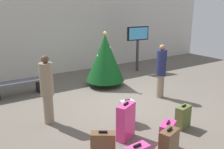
% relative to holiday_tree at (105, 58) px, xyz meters
% --- Properties ---
extents(ground_plane, '(16.00, 16.00, 0.00)m').
position_rel_holiday_tree_xyz_m(ground_plane, '(-0.34, -1.71, -1.03)').
color(ground_plane, '#665E54').
extents(back_wall, '(16.00, 0.20, 3.23)m').
position_rel_holiday_tree_xyz_m(back_wall, '(-0.34, 2.64, 0.59)').
color(back_wall, beige).
rests_on(back_wall, ground_plane).
extents(holiday_tree, '(1.36, 1.36, 1.97)m').
position_rel_holiday_tree_xyz_m(holiday_tree, '(0.00, 0.00, 0.00)').
color(holiday_tree, '#4C3319').
rests_on(holiday_tree, ground_plane).
extents(flight_info_kiosk, '(1.05, 0.19, 1.95)m').
position_rel_holiday_tree_xyz_m(flight_info_kiosk, '(2.34, 1.07, 0.37)').
color(flight_info_kiosk, '#333338').
rests_on(flight_info_kiosk, ground_plane).
extents(waiting_bench, '(1.70, 0.44, 0.48)m').
position_rel_holiday_tree_xyz_m(waiting_bench, '(-2.88, 0.68, -0.66)').
color(waiting_bench, '#4C5159').
rests_on(waiting_bench, ground_plane).
extents(traveller_0, '(0.41, 0.41, 1.69)m').
position_rel_holiday_tree_xyz_m(traveller_0, '(0.84, -1.95, -0.13)').
color(traveller_0, gray).
rests_on(traveller_0, ground_plane).
extents(traveller_1, '(0.38, 0.38, 1.71)m').
position_rel_holiday_tree_xyz_m(traveller_1, '(-2.73, -1.76, -0.12)').
color(traveller_1, gray).
rests_on(traveller_1, ground_plane).
extents(suitcase_0, '(0.38, 0.30, 0.63)m').
position_rel_holiday_tree_xyz_m(suitcase_0, '(-1.12, -2.83, -0.73)').
color(suitcase_0, '#9EA0A5').
rests_on(suitcase_0, ground_plane).
extents(suitcase_1, '(0.54, 0.40, 0.84)m').
position_rel_holiday_tree_xyz_m(suitcase_1, '(-1.58, -3.40, -0.63)').
color(suitcase_1, '#E5388C').
rests_on(suitcase_1, ground_plane).
extents(suitcase_2, '(0.49, 0.42, 0.62)m').
position_rel_holiday_tree_xyz_m(suitcase_2, '(-1.15, -4.21, -0.74)').
color(suitcase_2, '#E5388C').
rests_on(suitcase_2, ground_plane).
extents(suitcase_4, '(0.44, 0.28, 0.58)m').
position_rel_holiday_tree_xyz_m(suitcase_4, '(-0.16, -3.76, -0.76)').
color(suitcase_4, '#59602D').
rests_on(suitcase_4, ground_plane).
extents(suitcase_5, '(0.50, 0.43, 0.58)m').
position_rel_holiday_tree_xyz_m(suitcase_5, '(-2.38, -3.77, -0.76)').
color(suitcase_5, brown).
rests_on(suitcase_5, ground_plane).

